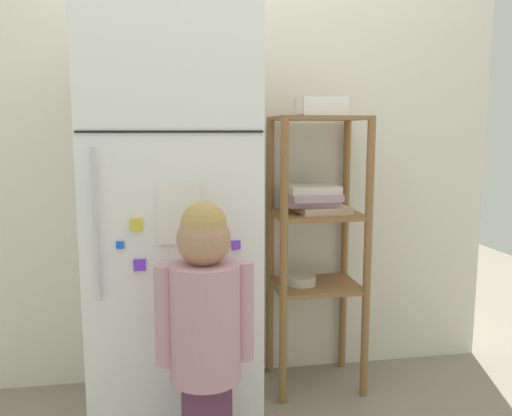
{
  "coord_description": "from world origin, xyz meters",
  "views": [
    {
      "loc": [
        -0.3,
        -2.15,
        1.23
      ],
      "look_at": [
        0.06,
        0.02,
        0.9
      ],
      "focal_mm": 36.92,
      "sensor_mm": 36.0,
      "label": 1
    }
  ],
  "objects_px": {
    "pantry_shelf_unit": "(316,224)",
    "fruit_bin": "(321,108)",
    "refrigerator": "(173,223)",
    "child_standing": "(205,321)"
  },
  "relations": [
    {
      "from": "refrigerator",
      "to": "fruit_bin",
      "type": "bearing_deg",
      "value": 12.06
    },
    {
      "from": "child_standing",
      "to": "pantry_shelf_unit",
      "type": "bearing_deg",
      "value": 50.37
    },
    {
      "from": "child_standing",
      "to": "fruit_bin",
      "type": "distance_m",
      "value": 1.13
    },
    {
      "from": "refrigerator",
      "to": "child_standing",
      "type": "relative_size",
      "value": 1.68
    },
    {
      "from": "refrigerator",
      "to": "fruit_bin",
      "type": "xyz_separation_m",
      "value": [
        0.67,
        0.14,
        0.48
      ]
    },
    {
      "from": "child_standing",
      "to": "pantry_shelf_unit",
      "type": "xyz_separation_m",
      "value": [
        0.57,
        0.69,
        0.18
      ]
    },
    {
      "from": "pantry_shelf_unit",
      "to": "fruit_bin",
      "type": "distance_m",
      "value": 0.53
    },
    {
      "from": "fruit_bin",
      "to": "refrigerator",
      "type": "bearing_deg",
      "value": -167.94
    },
    {
      "from": "child_standing",
      "to": "refrigerator",
      "type": "bearing_deg",
      "value": 100.01
    },
    {
      "from": "pantry_shelf_unit",
      "to": "fruit_bin",
      "type": "bearing_deg",
      "value": -68.12
    }
  ]
}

